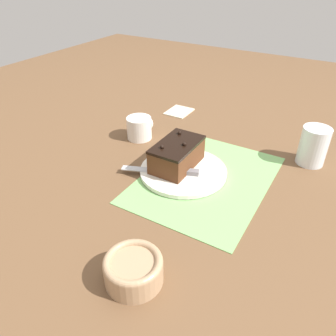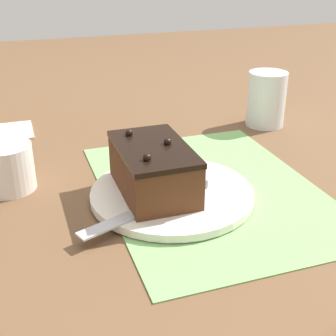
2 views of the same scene
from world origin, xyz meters
name	(u,v)px [view 1 (image 1 of 2)]	position (x,y,z in m)	size (l,w,h in m)	color
ground_plane	(206,179)	(0.00, 0.00, 0.00)	(3.00, 3.00, 0.00)	brown
placemat_woven	(206,179)	(0.00, 0.00, 0.00)	(0.46, 0.34, 0.00)	#7AB266
cake_plate	(183,171)	(-0.01, 0.07, 0.01)	(0.26, 0.26, 0.01)	white
chocolate_cake	(178,154)	(0.00, 0.10, 0.05)	(0.17, 0.10, 0.09)	#512D19
serving_knife	(173,171)	(-0.04, 0.09, 0.02)	(0.10, 0.22, 0.01)	slate
drinking_glass	(313,146)	(0.25, -0.24, 0.06)	(0.08, 0.08, 0.12)	white
small_bowl	(133,269)	(-0.39, -0.02, 0.03)	(0.12, 0.12, 0.06)	tan
coffee_mug	(140,128)	(0.11, 0.31, 0.04)	(0.10, 0.09, 0.08)	silver
folded_napkin	(179,111)	(0.38, 0.30, 0.00)	(0.11, 0.09, 0.01)	beige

